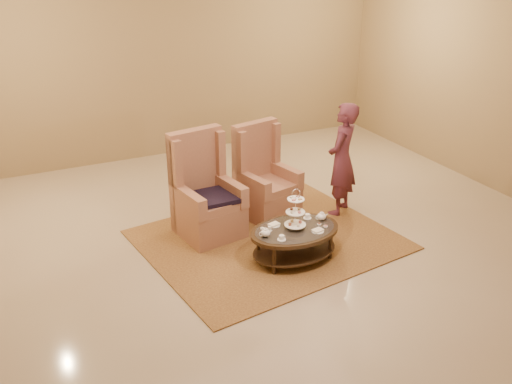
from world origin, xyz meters
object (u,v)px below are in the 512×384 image
armchair_left (205,201)px  person (342,160)px  armchair_right (264,185)px  tea_table (295,234)px

armchair_left → person: person is taller
armchair_left → person: (1.93, -0.24, 0.34)m
armchair_left → person: bearing=-16.8°
armchair_right → person: 1.14m
armchair_left → armchair_right: bearing=2.2°
tea_table → person: bearing=34.3°
tea_table → armchair_left: 1.33m
tea_table → armchair_left: bearing=121.4°
person → armchair_left: bearing=-44.5°
armchair_right → person: size_ratio=0.81×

